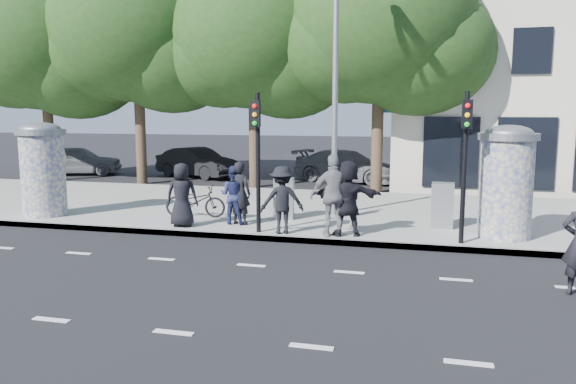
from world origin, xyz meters
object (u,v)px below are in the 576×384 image
(ad_column_left, at_px, (43,167))
(street_lamp, at_px, (335,50))
(bicycle, at_px, (195,201))
(ped_f, at_px, (347,198))
(ped_c, at_px, (234,195))
(car_mid, at_px, (197,163))
(car_right, at_px, (347,166))
(traffic_pole_far, at_px, (465,152))
(car_left, at_px, (77,160))
(ped_a, at_px, (182,195))
(cabinet_right, at_px, (442,205))
(ped_e, at_px, (334,196))
(cabinet_left, at_px, (284,199))
(ped_d, at_px, (282,200))
(traffic_pole_near, at_px, (257,148))
(ped_b, at_px, (240,193))
(ad_column_right, at_px, (506,179))

(ad_column_left, distance_m, street_lamp, 8.90)
(ad_column_left, height_order, bicycle, ad_column_left)
(ped_f, bearing_deg, ped_c, -28.31)
(car_mid, height_order, car_right, car_mid)
(ped_c, xyz_separation_m, car_mid, (-5.64, 10.68, -0.22))
(traffic_pole_far, height_order, bicycle, traffic_pole_far)
(street_lamp, bearing_deg, ped_f, -73.76)
(car_right, bearing_deg, car_left, 107.80)
(ped_a, xyz_separation_m, ped_f, (4.28, -0.02, 0.09))
(ad_column_left, height_order, car_right, ad_column_left)
(cabinet_right, bearing_deg, car_right, 113.06)
(ad_column_left, xyz_separation_m, ped_e, (8.48, -0.65, -0.41))
(ped_e, distance_m, ped_f, 0.33)
(bicycle, distance_m, cabinet_left, 2.51)
(ped_d, height_order, ped_f, ped_f)
(ped_c, bearing_deg, bicycle, -21.65)
(ad_column_left, bearing_deg, traffic_pole_far, -3.55)
(bicycle, bearing_deg, traffic_pole_near, -129.88)
(car_left, bearing_deg, cabinet_left, -145.73)
(ad_column_left, relative_size, car_right, 0.55)
(street_lamp, height_order, ped_c, street_lamp)
(car_left, relative_size, car_mid, 0.99)
(ped_c, bearing_deg, car_left, -38.16)
(bicycle, bearing_deg, street_lamp, -76.95)
(traffic_pole_far, distance_m, ped_b, 5.75)
(ped_d, bearing_deg, bicycle, -47.84)
(ad_column_left, bearing_deg, ped_f, -3.41)
(traffic_pole_near, distance_m, ped_d, 1.39)
(ped_d, height_order, ped_e, ped_e)
(cabinet_right, height_order, car_left, car_left)
(ped_e, bearing_deg, ped_b, -38.92)
(traffic_pole_near, bearing_deg, car_left, 138.87)
(ad_column_right, height_order, car_right, ad_column_right)
(ad_column_right, bearing_deg, ped_d, -170.71)
(street_lamp, bearing_deg, car_left, 149.65)
(ped_a, relative_size, ped_b, 0.99)
(ped_b, bearing_deg, car_right, -86.79)
(ped_b, distance_m, ped_c, 0.20)
(bicycle, xyz_separation_m, car_right, (2.83, 10.18, 0.10))
(street_lamp, distance_m, car_left, 16.87)
(traffic_pole_far, xyz_separation_m, car_mid, (-11.37, 11.55, -1.53))
(ped_e, bearing_deg, ped_d, -22.28)
(ped_a, height_order, cabinet_right, ped_a)
(ped_c, distance_m, ped_e, 2.93)
(ped_c, relative_size, car_left, 0.37)
(ped_d, xyz_separation_m, car_mid, (-7.18, 11.49, -0.28))
(traffic_pole_near, relative_size, car_mid, 0.80)
(ad_column_left, relative_size, ped_f, 1.45)
(traffic_pole_far, distance_m, ped_e, 3.13)
(ped_a, distance_m, ped_d, 2.71)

